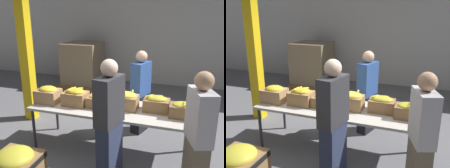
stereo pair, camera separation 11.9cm
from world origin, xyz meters
TOP-DOWN VIEW (x-y plane):
  - ground_plane at (0.00, 0.00)m, footprint 30.00×30.00m
  - wall_back at (0.00, 4.10)m, footprint 16.00×0.08m
  - sorting_table at (0.00, 0.00)m, footprint 2.66×0.87m
  - banana_box_0 at (-1.13, -0.10)m, footprint 0.39×0.30m
  - banana_box_1 at (-0.64, -0.06)m, footprint 0.39×0.29m
  - banana_box_2 at (-0.23, -0.02)m, footprint 0.39×0.32m
  - banana_box_3 at (0.19, 0.03)m, footprint 0.39×0.31m
  - banana_box_4 at (0.68, 0.09)m, footprint 0.39×0.27m
  - banana_box_5 at (1.08, -0.01)m, footprint 0.39×0.29m
  - volunteer_0 at (1.29, -0.70)m, footprint 0.35×0.49m
  - volunteer_1 at (0.16, -0.65)m, footprint 0.32×0.49m
  - volunteer_2 at (0.28, 0.81)m, footprint 0.33×0.47m
  - support_pillar at (-2.07, 0.67)m, footprint 0.21×0.21m
  - pallet_stack_0 at (-1.98, 3.20)m, footprint 1.14×1.14m

SIDE VIEW (x-z plane):
  - ground_plane at x=0.00m, z-range 0.00..0.00m
  - pallet_stack_0 at x=-1.98m, z-range -0.01..1.31m
  - sorting_table at x=0.00m, z-range 0.33..1.10m
  - volunteer_2 at x=0.28m, z-range 0.00..1.57m
  - volunteer_0 at x=1.29m, z-range 0.00..1.64m
  - volunteer_1 at x=0.16m, z-range -0.01..1.69m
  - banana_box_2 at x=-0.23m, z-range 0.76..0.99m
  - banana_box_5 at x=1.08m, z-range 0.75..1.01m
  - banana_box_4 at x=0.68m, z-range 0.76..1.02m
  - banana_box_0 at x=-1.13m, z-range 0.76..1.05m
  - banana_box_1 at x=-0.64m, z-range 0.76..1.06m
  - banana_box_3 at x=0.19m, z-range 0.76..1.06m
  - wall_back at x=0.00m, z-range 0.00..4.00m
  - support_pillar at x=-2.07m, z-range 0.00..4.00m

